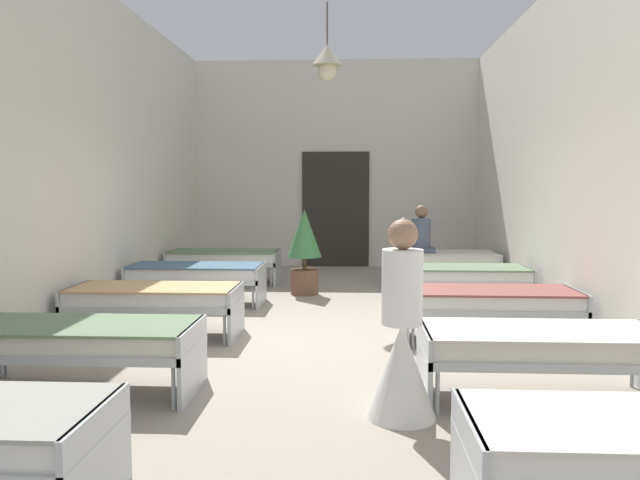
{
  "coord_description": "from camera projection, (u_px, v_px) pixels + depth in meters",
  "views": [
    {
      "loc": [
        0.36,
        -6.82,
        1.72
      ],
      "look_at": [
        0.0,
        0.03,
        1.1
      ],
      "focal_mm": 34.84,
      "sensor_mm": 36.0,
      "label": 1
    }
  ],
  "objects": [
    {
      "name": "bed_left_row_1",
      "position": [
        82.0,
        340.0,
        5.13
      ],
      "size": [
        1.9,
        0.84,
        0.57
      ],
      "color": "#B7BCC1",
      "rests_on": "ground"
    },
    {
      "name": "bed_left_row_4",
      "position": [
        224.0,
        258.0,
        10.8
      ],
      "size": [
        1.9,
        0.84,
        0.57
      ],
      "color": "#B7BCC1",
      "rests_on": "ground"
    },
    {
      "name": "patient_seated_primary",
      "position": [
        421.0,
        235.0,
        10.52
      ],
      "size": [
        0.44,
        0.44,
        0.8
      ],
      "color": "#515B70",
      "rests_on": "bed_right_row_4"
    },
    {
      "name": "bed_left_row_3",
      "position": [
        197.0,
        274.0,
        8.91
      ],
      "size": [
        1.9,
        0.84,
        0.57
      ],
      "color": "#B7BCC1",
      "rests_on": "ground"
    },
    {
      "name": "room_shell",
      "position": [
        325.0,
        152.0,
        8.06
      ],
      "size": [
        6.25,
        12.6,
        4.29
      ],
      "color": "silver",
      "rests_on": "ground"
    },
    {
      "name": "ground_plane",
      "position": [
        320.0,
        343.0,
        6.96
      ],
      "size": [
        6.45,
        13.0,
        0.1
      ],
      "primitive_type": "cube",
      "color": "#9E9384"
    },
    {
      "name": "bed_right_row_4",
      "position": [
        441.0,
        260.0,
        10.6
      ],
      "size": [
        1.9,
        0.84,
        0.57
      ],
      "color": "#B7BCC1",
      "rests_on": "ground"
    },
    {
      "name": "bed_right_row_3",
      "position": [
        460.0,
        276.0,
        8.71
      ],
      "size": [
        1.9,
        0.84,
        0.57
      ],
      "color": "#B7BCC1",
      "rests_on": "ground"
    },
    {
      "name": "potted_plant",
      "position": [
        304.0,
        245.0,
        9.69
      ],
      "size": [
        0.54,
        0.54,
        1.34
      ],
      "color": "brown",
      "rests_on": "ground"
    },
    {
      "name": "bed_left_row_2",
      "position": [
        155.0,
        298.0,
        7.02
      ],
      "size": [
        1.9,
        0.84,
        0.57
      ],
      "color": "#B7BCC1",
      "rests_on": "ground"
    },
    {
      "name": "nurse_near_aisle",
      "position": [
        402.0,
        347.0,
        4.55
      ],
      "size": [
        0.52,
        0.52,
        1.49
      ],
      "rotation": [
        0.0,
        0.0,
        5.47
      ],
      "color": "white",
      "rests_on": "ground"
    },
    {
      "name": "bed_right_row_2",
      "position": [
        490.0,
        301.0,
        6.82
      ],
      "size": [
        1.9,
        0.84,
        0.57
      ],
      "color": "#B7BCC1",
      "rests_on": "ground"
    },
    {
      "name": "bed_right_row_1",
      "position": [
        542.0,
        346.0,
        4.93
      ],
      "size": [
        1.9,
        0.84,
        0.57
      ],
      "color": "#B7BCC1",
      "rests_on": "ground"
    }
  ]
}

